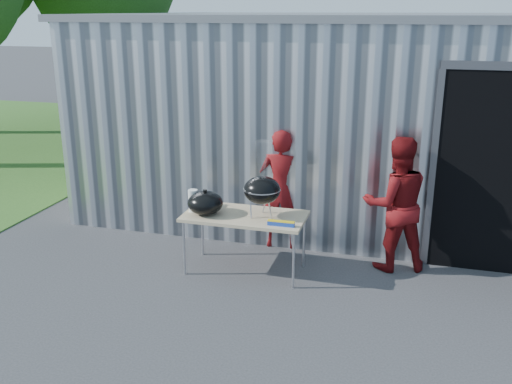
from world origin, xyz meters
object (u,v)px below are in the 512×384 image
(kettle_grill, at_px, (262,184))
(person_bystander, at_px, (396,204))
(folding_table, at_px, (245,218))
(person_cook, at_px, (280,189))

(kettle_grill, distance_m, person_bystander, 1.71)
(folding_table, height_order, kettle_grill, kettle_grill)
(kettle_grill, relative_size, person_cook, 0.57)
(kettle_grill, bearing_deg, folding_table, 178.53)
(kettle_grill, bearing_deg, person_bystander, 21.22)
(folding_table, height_order, person_cook, person_cook)
(kettle_grill, xyz_separation_m, person_cook, (0.02, 0.90, -0.34))
(folding_table, xyz_separation_m, person_cook, (0.24, 0.89, 0.12))
(kettle_grill, height_order, person_cook, kettle_grill)
(person_bystander, bearing_deg, folding_table, -0.27)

